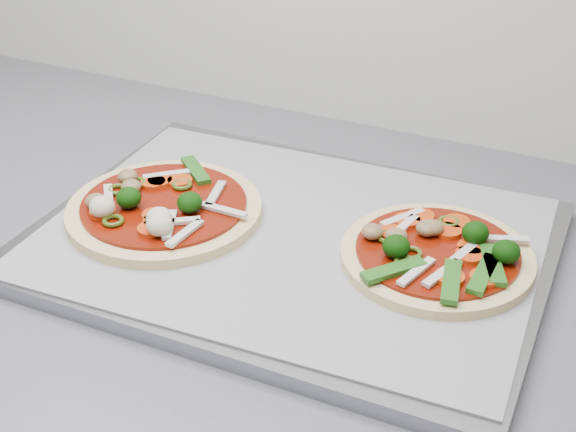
% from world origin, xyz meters
% --- Properties ---
extents(baking_tray, '(0.47, 0.35, 0.02)m').
position_xyz_m(baking_tray, '(0.56, 1.31, 0.91)').
color(baking_tray, gray).
rests_on(baking_tray, countertop).
extents(parchment, '(0.46, 0.34, 0.00)m').
position_xyz_m(parchment, '(0.56, 1.31, 0.92)').
color(parchment, gray).
rests_on(parchment, baking_tray).
extents(pizza_left, '(0.19, 0.19, 0.03)m').
position_xyz_m(pizza_left, '(0.44, 1.29, 0.93)').
color(pizza_left, '#EED28B').
rests_on(pizza_left, parchment).
extents(pizza_right, '(0.19, 0.19, 0.03)m').
position_xyz_m(pizza_right, '(0.70, 1.32, 0.93)').
color(pizza_right, '#EED28B').
rests_on(pizza_right, parchment).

